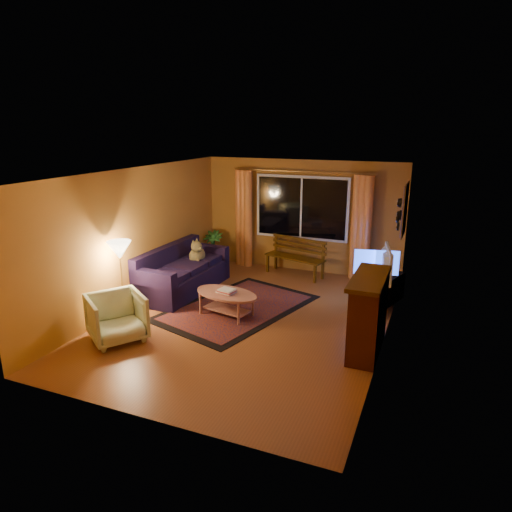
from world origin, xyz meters
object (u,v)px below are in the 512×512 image
at_px(bench, 294,267).
at_px(floor_lamp, 122,281).
at_px(sofa, 183,270).
at_px(armchair, 117,315).
at_px(tv_console, 380,291).
at_px(coffee_table, 227,304).

bearing_deg(bench, floor_lamp, -105.51).
height_order(sofa, armchair, sofa).
bearing_deg(tv_console, coffee_table, -128.82).
relative_size(floor_lamp, coffee_table, 1.14).
bearing_deg(sofa, armchair, -83.43).
bearing_deg(coffee_table, armchair, -128.42).
bearing_deg(tv_console, sofa, -150.49).
relative_size(coffee_table, tv_console, 0.96).
height_order(armchair, coffee_table, armchair).
height_order(floor_lamp, tv_console, floor_lamp).
xyz_separation_m(armchair, floor_lamp, (-0.41, 0.70, 0.27)).
bearing_deg(sofa, tv_console, 12.89).
relative_size(sofa, tv_console, 1.76).
xyz_separation_m(bench, tv_console, (1.98, -1.03, 0.05)).
bearing_deg(sofa, floor_lamp, -96.31).
bearing_deg(coffee_table, sofa, 149.03).
bearing_deg(coffee_table, tv_console, 32.68).
distance_m(sofa, floor_lamp, 1.62).
height_order(armchair, floor_lamp, floor_lamp).
xyz_separation_m(bench, floor_lamp, (-2.00, -3.34, 0.48)).
distance_m(sofa, armchair, 2.29).
distance_m(sofa, tv_console, 3.83).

